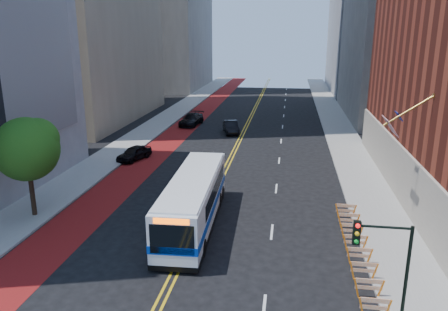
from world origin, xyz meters
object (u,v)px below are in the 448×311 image
object	(u,v)px
street_tree	(27,147)
car_a	(134,153)
car_c	(191,119)
transit_bus	(194,200)
traffic_signal	(384,259)
car_b	(231,127)

from	to	relation	value
street_tree	car_a	distance (m)	14.85
car_c	transit_bus	bearing A→B (deg)	-70.35
car_c	traffic_signal	bearing A→B (deg)	-60.94
car_a	car_c	distance (m)	17.21
street_tree	car_c	distance (m)	31.72
car_b	car_c	bearing A→B (deg)	130.92
car_b	street_tree	bearing A→B (deg)	-125.04
traffic_signal	transit_bus	bearing A→B (deg)	134.56
traffic_signal	transit_bus	size ratio (longest dim) A/B	0.41
street_tree	car_b	xyz separation A→B (m)	(9.74, 27.28, -4.16)
car_b	transit_bus	bearing A→B (deg)	-102.74
traffic_signal	car_a	bearing A→B (deg)	128.34
car_a	car_c	world-z (taller)	car_c
street_tree	car_a	world-z (taller)	street_tree
car_a	car_b	size ratio (longest dim) A/B	0.89
car_a	car_b	xyz separation A→B (m)	(7.80, 13.17, 0.06)
car_a	car_c	bearing A→B (deg)	103.15
street_tree	transit_bus	distance (m)	11.44
car_a	street_tree	bearing A→B (deg)	-78.36
car_b	car_c	world-z (taller)	car_c
street_tree	car_b	distance (m)	29.26
street_tree	car_c	world-z (taller)	street_tree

